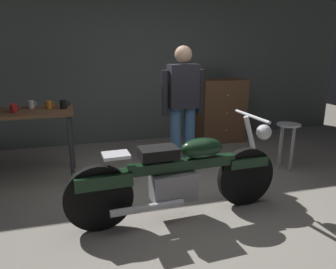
{
  "coord_description": "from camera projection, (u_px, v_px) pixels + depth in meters",
  "views": [
    {
      "loc": [
        -1.03,
        -2.86,
        1.69
      ],
      "look_at": [
        -0.05,
        0.7,
        0.65
      ],
      "focal_mm": 34.52,
      "sensor_mm": 36.0,
      "label": 1
    }
  ],
  "objects": [
    {
      "name": "wooden_dresser",
      "position": [
        221.0,
        111.0,
        5.71
      ],
      "size": [
        0.8,
        0.47,
        1.1
      ],
      "color": "brown",
      "rests_on": "ground_plane"
    },
    {
      "name": "back_wall",
      "position": [
        138.0,
        52.0,
        5.55
      ],
      "size": [
        8.0,
        0.12,
        3.1
      ],
      "primitive_type": "cube",
      "color": "#56605B",
      "rests_on": "ground_plane"
    },
    {
      "name": "mug_red_diner",
      "position": [
        14.0,
        108.0,
        3.83
      ],
      "size": [
        0.11,
        0.07,
        0.1
      ],
      "color": "red",
      "rests_on": "workbench"
    },
    {
      "name": "workbench",
      "position": [
        19.0,
        120.0,
        3.96
      ],
      "size": [
        1.3,
        0.64,
        0.9
      ],
      "color": "brown",
      "rests_on": "ground_plane"
    },
    {
      "name": "shop_stool",
      "position": [
        288.0,
        134.0,
        4.42
      ],
      "size": [
        0.32,
        0.32,
        0.64
      ],
      "color": "#B2B2B7",
      "rests_on": "ground_plane"
    },
    {
      "name": "mug_black_matte",
      "position": [
        64.0,
        104.0,
        4.07
      ],
      "size": [
        0.12,
        0.09,
        0.11
      ],
      "color": "black",
      "rests_on": "workbench"
    },
    {
      "name": "mug_white_ceramic",
      "position": [
        31.0,
        104.0,
        4.09
      ],
      "size": [
        0.1,
        0.07,
        0.1
      ],
      "color": "white",
      "rests_on": "workbench"
    },
    {
      "name": "ground_plane",
      "position": [
        190.0,
        211.0,
        3.37
      ],
      "size": [
        12.0,
        12.0,
        0.0
      ],
      "primitive_type": "plane",
      "color": "gray"
    },
    {
      "name": "mug_orange_travel",
      "position": [
        49.0,
        105.0,
        4.07
      ],
      "size": [
        0.11,
        0.07,
        0.1
      ],
      "color": "orange",
      "rests_on": "workbench"
    },
    {
      "name": "motorcycle",
      "position": [
        180.0,
        175.0,
        3.17
      ],
      "size": [
        2.19,
        0.6,
        1.0
      ],
      "rotation": [
        0.0,
        0.0,
        0.06
      ],
      "color": "black",
      "rests_on": "ground_plane"
    },
    {
      "name": "person_standing",
      "position": [
        183.0,
        104.0,
        4.24
      ],
      "size": [
        0.57,
        0.23,
        1.67
      ],
      "rotation": [
        0.0,
        0.0,
        3.17
      ],
      "color": "#426A9A",
      "rests_on": "ground_plane"
    }
  ]
}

